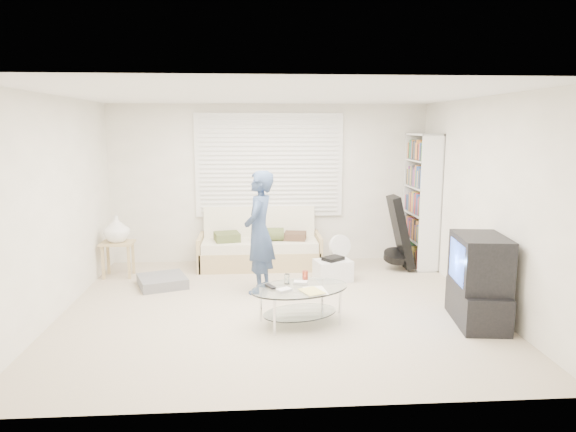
{
  "coord_description": "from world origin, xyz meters",
  "views": [
    {
      "loc": [
        -0.26,
        -5.89,
        2.14
      ],
      "look_at": [
        0.16,
        0.3,
        1.07
      ],
      "focal_mm": 32.0,
      "sensor_mm": 36.0,
      "label": 1
    }
  ],
  "objects": [
    {
      "name": "futon_sofa",
      "position": [
        -0.16,
        1.87,
        0.3
      ],
      "size": [
        1.87,
        0.75,
        0.91
      ],
      "color": "tan",
      "rests_on": "ground"
    },
    {
      "name": "grey_floor_pillow",
      "position": [
        -1.51,
        0.96,
        0.07
      ],
      "size": [
        0.77,
        0.77,
        0.14
      ],
      "primitive_type": "cube",
      "rotation": [
        0.0,
        0.0,
        0.35
      ],
      "color": "slate",
      "rests_on": "ground"
    },
    {
      "name": "bookshelf",
      "position": [
        2.32,
        1.78,
        1.02
      ],
      "size": [
        0.32,
        0.86,
        2.05
      ],
      "color": "white",
      "rests_on": "ground"
    },
    {
      "name": "ground",
      "position": [
        0.0,
        0.0,
        0.0
      ],
      "size": [
        5.0,
        5.0,
        0.0
      ],
      "primitive_type": "plane",
      "color": "tan",
      "rests_on": "ground"
    },
    {
      "name": "coffee_table",
      "position": [
        0.24,
        -0.51,
        0.33
      ],
      "size": [
        1.27,
        1.01,
        0.53
      ],
      "color": "silver",
      "rests_on": "ground"
    },
    {
      "name": "floor_fan",
      "position": [
        1.03,
        1.48,
        0.33
      ],
      "size": [
        0.36,
        0.23,
        0.57
      ],
      "color": "white",
      "rests_on": "ground"
    },
    {
      "name": "window_blinds",
      "position": [
        0.0,
        2.2,
        1.55
      ],
      "size": [
        2.32,
        0.08,
        1.62
      ],
      "color": "silver",
      "rests_on": "ground"
    },
    {
      "name": "storage_bin",
      "position": [
        0.85,
        1.05,
        0.16
      ],
      "size": [
        0.56,
        0.45,
        0.35
      ],
      "color": "white",
      "rests_on": "ground"
    },
    {
      "name": "tv_unit",
      "position": [
        2.2,
        -0.63,
        0.48
      ],
      "size": [
        0.59,
        0.96,
        0.98
      ],
      "color": "black",
      "rests_on": "ground"
    },
    {
      "name": "side_table",
      "position": [
        -2.22,
        1.47,
        0.66
      ],
      "size": [
        0.45,
        0.36,
        0.89
      ],
      "color": "tan",
      "rests_on": "ground"
    },
    {
      "name": "standing_person",
      "position": [
        -0.19,
        0.63,
        0.8
      ],
      "size": [
        0.54,
        0.67,
        1.6
      ],
      "primitive_type": "imported",
      "rotation": [
        0.0,
        0.0,
        -1.87
      ],
      "color": "navy",
      "rests_on": "ground"
    },
    {
      "name": "guitar_case",
      "position": [
        1.94,
        1.54,
        0.5
      ],
      "size": [
        0.44,
        0.42,
        1.11
      ],
      "color": "black",
      "rests_on": "ground"
    },
    {
      "name": "room_shell",
      "position": [
        0.0,
        0.48,
        1.63
      ],
      "size": [
        5.02,
        4.52,
        2.51
      ],
      "color": "beige",
      "rests_on": "ground"
    }
  ]
}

